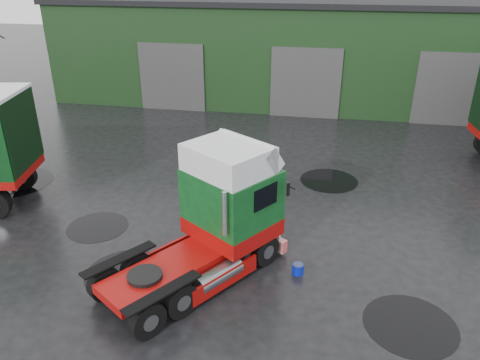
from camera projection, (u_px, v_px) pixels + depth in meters
name	position (u px, v px, depth m)	size (l,w,h in m)	color
ground	(217.00, 239.00, 15.62)	(100.00, 100.00, 0.00)	black
warehouse	(312.00, 45.00, 31.68)	(32.40, 12.40, 6.30)	black
hero_tractor	(187.00, 224.00, 12.82)	(2.60, 6.13, 3.81)	#0F471B
wash_bucket	(298.00, 269.00, 13.86)	(0.34, 0.34, 0.32)	#0717AC
tree_back_a	(227.00, 5.00, 41.20)	(4.40, 4.40, 9.50)	black
tree_back_b	(415.00, 21.00, 38.96)	(4.40, 4.40, 7.50)	black
puddle_0	(127.00, 273.00, 13.93)	(2.47, 2.47, 0.01)	black
puddle_1	(329.00, 180.00, 19.73)	(2.41, 2.41, 0.01)	black
puddle_2	(16.00, 182.00, 19.59)	(2.98, 2.98, 0.01)	black
puddle_3	(410.00, 325.00, 11.95)	(2.39, 2.39, 0.01)	black
puddle_4	(98.00, 227.00, 16.32)	(2.11, 2.11, 0.01)	black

